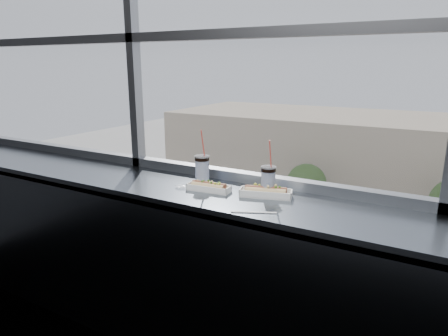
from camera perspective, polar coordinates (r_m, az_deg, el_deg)
The scene contains 20 objects.
wall_back_lower at distance 2.71m, azimuth 5.26°, elevation -13.47°, with size 6.00×6.00×0.00m, color black.
counter at distance 2.28m, azimuth 2.70°, elevation -4.77°, with size 6.00×0.55×0.06m, color slate.
counter_fascia at distance 2.31m, azimuth -0.49°, elevation -18.94°, with size 6.00×0.04×1.04m, color slate.
hotdog_tray_left at distance 2.35m, azimuth -2.19°, elevation -2.67°, with size 0.27×0.11×0.06m.
hotdog_tray_right at distance 2.26m, azimuth 5.99°, elevation -3.39°, with size 0.31×0.17×0.07m.
soda_cup_left at distance 2.47m, azimuth -3.14°, elevation -0.07°, with size 0.09×0.09×0.35m.
soda_cup_right at distance 2.26m, azimuth 6.33°, elevation -1.64°, with size 0.09×0.09×0.32m.
loose_straw at distance 2.02m, azimuth 4.26°, elevation -6.33°, with size 0.01×0.01×0.23m, color white.
wrapper at distance 2.42m, azimuth -6.10°, elevation -2.62°, with size 0.09×0.07×0.02m, color silver.
plaza_ground at distance 47.47m, azimuth 27.15°, elevation -2.72°, with size 120.00×120.00×0.00m, color beige.
street_asphalt at distance 25.64m, azimuth 24.24°, elevation -16.75°, with size 80.00×10.00×0.06m, color black.
far_sidewalk at distance 32.81m, azimuth 25.69°, elevation -9.90°, with size 80.00×6.00×0.04m, color beige.
far_building at distance 41.16m, azimuth 27.38°, elevation 0.57°, with size 50.00×14.00×8.00m, color tan.
car_far_b at distance 28.69m, azimuth 26.72°, elevation -11.13°, with size 6.36×2.65×2.12m, color #A90418.
car_near_b at distance 23.74m, azimuth 1.13°, elevation -14.98°, with size 6.26×2.61×2.09m, color black.
car_near_c at distance 21.73m, azimuth 22.09°, elevation -19.46°, with size 5.82×2.42×1.94m, color #5D1805.
car_near_a at distance 25.80m, azimuth -7.52°, elevation -12.51°, with size 6.33×2.64×2.11m, color white.
car_far_a at distance 30.60m, azimuth 6.69°, elevation -7.78°, with size 6.97×2.90×2.32m, color black.
pedestrian_a at distance 32.20m, azimuth 17.48°, elevation -7.70°, with size 0.83×0.62×1.86m, color #66605B.
tree_left at distance 32.98m, azimuth 11.67°, elevation -2.21°, with size 3.26×3.26×5.09m.
Camera 1 is at (0.96, -0.69, 1.82)m, focal length 32.00 mm.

